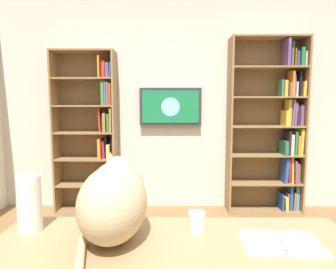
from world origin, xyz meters
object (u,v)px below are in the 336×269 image
Objects in this scene: wall_mounted_tv at (170,107)px; open_binder at (281,243)px; paper_towel_roll at (29,203)px; coffee_mug at (197,222)px; bookshelf_right at (93,133)px; cat at (114,197)px; bookshelf_left at (275,128)px.

wall_mounted_tv reaches higher than open_binder.
open_binder is (-0.47, 2.44, -0.55)m from wall_mounted_tv.
paper_towel_roll is 0.79m from coffee_mug.
bookshelf_right reaches higher than paper_towel_roll.
cat is 0.42m from paper_towel_roll.
bookshelf_left is 6.15× the size of open_binder.
bookshelf_left is 2.75m from cat.
bookshelf_left is at bearing -117.30° from coffee_mug.
coffee_mug is (-1.08, 2.23, -0.20)m from bookshelf_right.
cat is (-0.70, 2.28, -0.07)m from bookshelf_right.
cat is 6.19× the size of coffee_mug.
cat is (0.26, 2.36, -0.38)m from wall_mounted_tv.
bookshelf_left reaches higher than coffee_mug.
bookshelf_right is 2.76m from open_binder.
cat is at bearing 56.09° from bookshelf_left.
open_binder is 3.58× the size of coffee_mug.
wall_mounted_tv is 7.99× the size of coffee_mug.
wall_mounted_tv is (-0.95, -0.08, 0.32)m from bookshelf_right.
wall_mounted_tv reaches higher than cat.
bookshelf_left is at bearing -108.79° from open_binder.
bookshelf_right reaches higher than wall_mounted_tv.
cat reaches higher than open_binder.
wall_mounted_tv is at bearing -79.04° from open_binder.
bookshelf_left is 1.08× the size of bookshelf_right.
paper_towel_roll is at bearing -6.50° from open_binder.
paper_towel_roll is at bearing 97.31° from bookshelf_right.
bookshelf_left is at bearing -179.97° from bookshelf_right.
wall_mounted_tv is at bearing -96.20° from cat.
cat is 1.73× the size of open_binder.
bookshelf_left is at bearing -131.10° from paper_towel_roll.
paper_towel_roll is (0.41, -0.05, -0.05)m from cat.
coffee_mug is at bearing -19.28° from open_binder.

